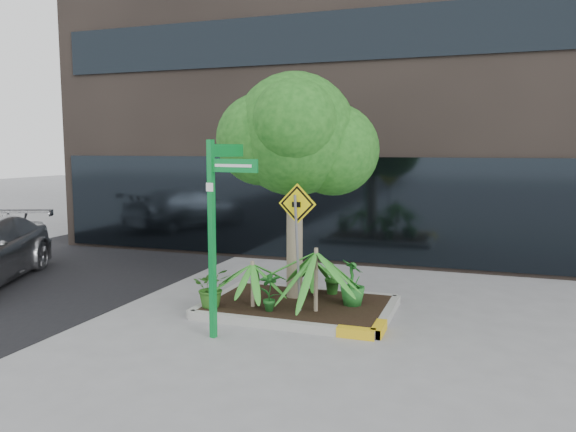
% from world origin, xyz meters
% --- Properties ---
extents(ground, '(80.00, 80.00, 0.00)m').
position_xyz_m(ground, '(0.00, 0.00, 0.00)').
color(ground, gray).
rests_on(ground, ground).
extents(planter, '(3.35, 2.36, 0.15)m').
position_xyz_m(planter, '(0.23, 0.27, 0.10)').
color(planter, '#9E9E99').
rests_on(planter, ground).
extents(tree, '(2.89, 2.56, 4.33)m').
position_xyz_m(tree, '(-0.00, 0.68, 3.16)').
color(tree, gray).
rests_on(tree, ground).
extents(palm_front, '(1.23, 1.23, 1.37)m').
position_xyz_m(palm_front, '(0.64, -0.10, 1.17)').
color(palm_front, gray).
rests_on(palm_front, ground).
extents(palm_left, '(0.91, 0.91, 1.02)m').
position_xyz_m(palm_left, '(-0.48, -0.20, 0.91)').
color(palm_left, gray).
rests_on(palm_left, ground).
extents(palm_back, '(0.81, 0.81, 0.90)m').
position_xyz_m(palm_back, '(0.35, 0.82, 0.82)').
color(palm_back, gray).
rests_on(palm_back, ground).
extents(shrub_a, '(0.86, 0.86, 0.71)m').
position_xyz_m(shrub_a, '(-1.15, -0.45, 0.50)').
color(shrub_a, '#295F1B').
rests_on(shrub_a, planter).
extents(shrub_b, '(0.64, 0.64, 0.81)m').
position_xyz_m(shrub_b, '(1.15, 0.47, 0.56)').
color(shrub_b, '#206C24').
rests_on(shrub_b, planter).
extents(shrub_c, '(0.49, 0.49, 0.69)m').
position_xyz_m(shrub_c, '(-0.10, -0.36, 0.49)').
color(shrub_c, '#1D5E20').
rests_on(shrub_c, planter).
extents(shrub_d, '(0.48, 0.48, 0.67)m').
position_xyz_m(shrub_d, '(0.63, 1.05, 0.48)').
color(shrub_d, '#215A1A').
rests_on(shrub_d, planter).
extents(street_sign_post, '(0.89, 0.99, 3.05)m').
position_xyz_m(street_sign_post, '(-0.53, -1.45, 1.88)').
color(street_sign_post, '#0C8532').
rests_on(street_sign_post, ground).
extents(cattle_sign, '(0.67, 0.27, 2.19)m').
position_xyz_m(cattle_sign, '(0.38, -0.31, 1.63)').
color(cattle_sign, slate).
rests_on(cattle_sign, ground).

